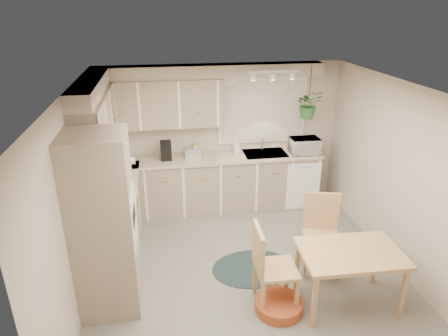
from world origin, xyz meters
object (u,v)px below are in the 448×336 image
(dining_table, at_px, (347,277))
(chair_left, at_px, (276,267))
(braided_rug, at_px, (254,268))
(microwave, at_px, (304,144))
(chair_back, at_px, (322,236))
(pet_bed, at_px, (279,305))

(dining_table, relative_size, chair_left, 1.10)
(braided_rug, distance_m, microwave, 2.37)
(chair_left, relative_size, chair_back, 1.00)
(chair_back, xyz_separation_m, pet_bed, (-0.74, -0.64, -0.45))
(chair_left, xyz_separation_m, microwave, (1.15, 2.38, 0.59))
(chair_back, relative_size, pet_bed, 1.86)
(dining_table, distance_m, pet_bed, 0.86)
(chair_left, height_order, microwave, microwave)
(chair_left, bearing_deg, chair_back, 126.38)
(dining_table, relative_size, microwave, 2.35)
(chair_back, xyz_separation_m, microwave, (0.40, 1.86, 0.59))
(chair_left, distance_m, pet_bed, 0.47)
(dining_table, xyz_separation_m, chair_left, (-0.82, 0.12, 0.16))
(dining_table, bearing_deg, chair_left, 171.76)
(dining_table, distance_m, chair_left, 0.84)
(braided_rug, xyz_separation_m, microwave, (1.24, 1.70, 1.10))
(chair_back, bearing_deg, pet_bed, 56.26)
(microwave, bearing_deg, pet_bed, -115.36)
(chair_left, height_order, pet_bed, chair_left)
(chair_left, relative_size, pet_bed, 1.86)
(pet_bed, distance_m, microwave, 2.93)
(chair_left, bearing_deg, dining_table, 83.37)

